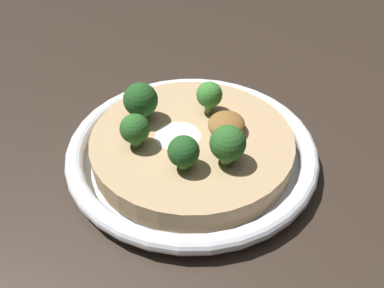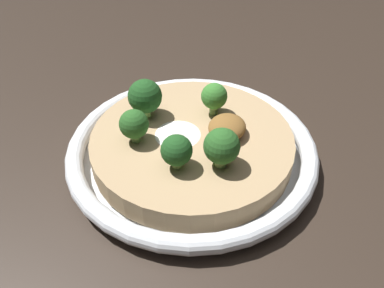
# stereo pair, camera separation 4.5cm
# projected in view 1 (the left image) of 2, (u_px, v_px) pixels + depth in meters

# --- Properties ---
(ground_plane) EXTENTS (6.00, 6.00, 0.00)m
(ground_plane) POSITION_uv_depth(u_px,v_px,m) (192.00, 158.00, 0.47)
(ground_plane) COLOR #2D231C
(risotto_bowl) EXTENTS (0.30, 0.30, 0.04)m
(risotto_bowl) POSITION_uv_depth(u_px,v_px,m) (192.00, 147.00, 0.46)
(risotto_bowl) COLOR silver
(risotto_bowl) RESTS_ON ground_plane
(cheese_sprinkle) EXTENTS (0.05, 0.05, 0.01)m
(cheese_sprinkle) POSITION_uv_depth(u_px,v_px,m) (178.00, 132.00, 0.44)
(cheese_sprinkle) COLOR white
(cheese_sprinkle) RESTS_ON risotto_bowl
(crispy_onion_garnish) EXTENTS (0.05, 0.04, 0.02)m
(crispy_onion_garnish) POSITION_uv_depth(u_px,v_px,m) (226.00, 124.00, 0.44)
(crispy_onion_garnish) COLOR brown
(crispy_onion_garnish) RESTS_ON risotto_bowl
(broccoli_right) EXTENTS (0.03, 0.03, 0.04)m
(broccoli_right) POSITION_uv_depth(u_px,v_px,m) (184.00, 152.00, 0.39)
(broccoli_right) COLOR #84A856
(broccoli_right) RESTS_ON risotto_bowl
(broccoli_back_right) EXTENTS (0.04, 0.04, 0.05)m
(broccoli_back_right) POSITION_uv_depth(u_px,v_px,m) (228.00, 144.00, 0.39)
(broccoli_back_right) COLOR #84A856
(broccoli_back_right) RESTS_ON risotto_bowl
(broccoli_left) EXTENTS (0.03, 0.03, 0.04)m
(broccoli_left) POSITION_uv_depth(u_px,v_px,m) (209.00, 95.00, 0.46)
(broccoli_left) COLOR #668E47
(broccoli_left) RESTS_ON risotto_bowl
(broccoli_front_left) EXTENTS (0.04, 0.04, 0.05)m
(broccoli_front_left) POSITION_uv_depth(u_px,v_px,m) (141.00, 100.00, 0.45)
(broccoli_front_left) COLOR #84A856
(broccoli_front_left) RESTS_ON risotto_bowl
(broccoli_front) EXTENTS (0.03, 0.03, 0.04)m
(broccoli_front) POSITION_uv_depth(u_px,v_px,m) (135.00, 129.00, 0.41)
(broccoli_front) COLOR #668E47
(broccoli_front) RESTS_ON risotto_bowl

